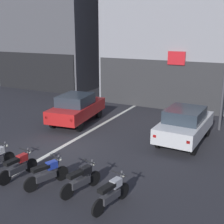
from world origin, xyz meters
TOP-DOWN VIEW (x-y plane):
  - ground_plane at (0.00, 0.00)m, footprint 120.00×120.00m
  - lane_centre_line at (0.00, 6.00)m, footprint 0.20×18.00m
  - car_red_crossing_near at (-1.39, 3.52)m, footprint 2.27×4.29m
  - car_white_parked_kerbside at (4.69, 3.38)m, footprint 1.90×4.16m
  - motorcycle_red_row_left_mid at (0.38, -2.76)m, footprint 0.55×1.67m
  - motorcycle_blue_row_centre at (1.62, -2.71)m, footprint 0.71×1.59m
  - motorcycle_black_row_right_mid at (2.86, -2.52)m, footprint 0.62×1.63m
  - motorcycle_silver_row_rightmost at (4.10, -2.80)m, footprint 0.55×1.65m

SIDE VIEW (x-z plane):
  - ground_plane at x=0.00m, z-range 0.00..0.00m
  - lane_centre_line at x=0.00m, z-range 0.00..0.01m
  - motorcycle_red_row_left_mid at x=0.38m, z-range -0.03..0.95m
  - motorcycle_blue_row_centre at x=1.62m, z-range -0.03..0.95m
  - motorcycle_black_row_right_mid at x=2.86m, z-range -0.03..0.95m
  - motorcycle_silver_row_rightmost at x=4.10m, z-range -0.03..0.95m
  - car_red_crossing_near at x=-1.39m, z-range 0.07..1.71m
  - car_white_parked_kerbside at x=4.69m, z-range 0.07..1.71m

